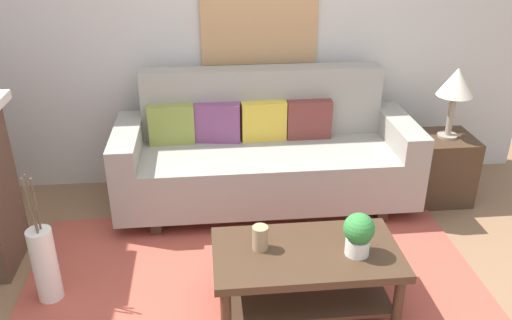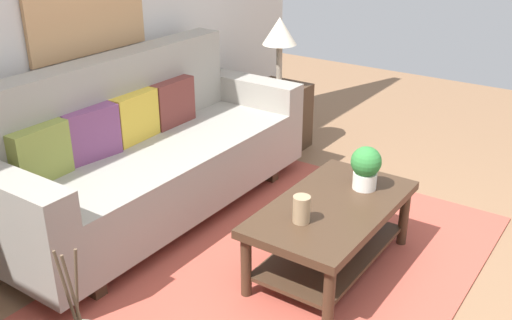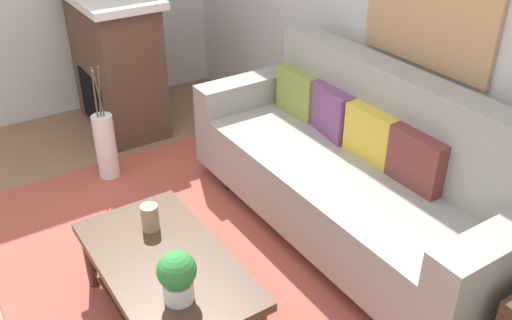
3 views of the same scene
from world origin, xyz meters
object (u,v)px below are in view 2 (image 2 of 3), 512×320
throw_pillow_olive (40,154)px  potted_plant_tabletop (366,166)px  throw_pillow_plum (91,134)px  table_lamp (280,34)px  side_table (278,117)px  coffee_table (332,222)px  throw_pillow_maroon (172,102)px  tabletop_vase (302,209)px  throw_pillow_mustard (134,117)px  couch (151,156)px

throw_pillow_olive → potted_plant_tabletop: 1.87m
throw_pillow_olive → potted_plant_tabletop: (1.11, -1.50, -0.11)m
potted_plant_tabletop → throw_pillow_olive: bearing=126.5°
throw_pillow_plum → table_lamp: 1.88m
side_table → throw_pillow_olive: bearing=174.9°
throw_pillow_olive → coffee_table: (0.83, -1.44, -0.37)m
throw_pillow_maroon → coffee_table: (-0.28, -1.44, -0.37)m
tabletop_vase → table_lamp: table_lamp is taller
throw_pillow_olive → tabletop_vase: size_ratio=2.42×
throw_pillow_mustard → side_table: (1.47, -0.20, -0.40)m
throw_pillow_mustard → throw_pillow_maroon: same height
throw_pillow_mustard → potted_plant_tabletop: bearing=-76.1°
throw_pillow_plum → side_table: size_ratio=0.64×
couch → table_lamp: table_lamp is taller
tabletop_vase → couch: bearing=81.9°
throw_pillow_mustard → tabletop_vase: bearing=-97.4°
throw_pillow_mustard → potted_plant_tabletop: 1.55m
coffee_table → couch: bearing=93.9°
throw_pillow_plum → throw_pillow_maroon: same height
coffee_table → side_table: size_ratio=1.96×
throw_pillow_mustard → throw_pillow_maroon: (0.37, 0.00, 0.00)m
throw_pillow_maroon → coffee_table: 1.51m
throw_pillow_plum → potted_plant_tabletop: bearing=-63.7°
throw_pillow_maroon → tabletop_vase: bearing=-111.5°
throw_pillow_plum → table_lamp: (1.84, -0.20, 0.31)m
couch → throw_pillow_maroon: bearing=18.7°
potted_plant_tabletop → side_table: size_ratio=0.47×
side_table → coffee_table: bearing=-138.1°
throw_pillow_olive → side_table: (2.21, -0.20, -0.40)m
table_lamp → throw_pillow_mustard: bearing=172.4°
throw_pillow_mustard → couch: bearing=-90.0°
throw_pillow_plum → coffee_table: 1.55m
throw_pillow_olive → tabletop_vase: 1.51m
throw_pillow_olive → throw_pillow_maroon: 1.11m
throw_pillow_olive → coffee_table: throw_pillow_olive is taller
tabletop_vase → side_table: bearing=35.9°
couch → coffee_table: bearing=-86.1°
throw_pillow_olive → coffee_table: bearing=-60.1°
throw_pillow_mustard → coffee_table: bearing=-86.5°
throw_pillow_olive → throw_pillow_maroon: bearing=0.0°
couch → side_table: size_ratio=4.18×
couch → potted_plant_tabletop: couch is taller
throw_pillow_maroon → tabletop_vase: (-0.55, -1.39, -0.18)m
table_lamp → coffee_table: bearing=-138.1°
couch → coffee_table: 1.32m
couch → tabletop_vase: (-0.18, -1.27, 0.07)m
coffee_table → potted_plant_tabletop: potted_plant_tabletop is taller
throw_pillow_maroon → throw_pillow_olive: bearing=180.0°
couch → throw_pillow_maroon: size_ratio=6.50×
couch → tabletop_vase: couch is taller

